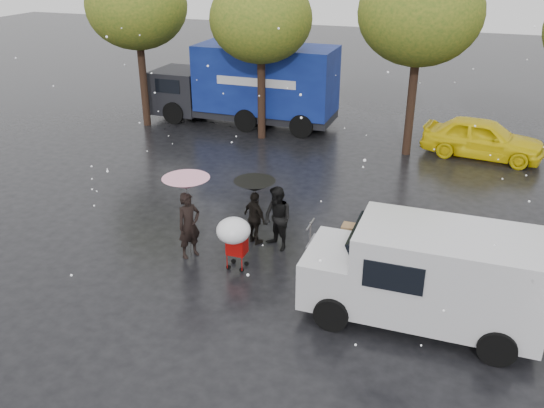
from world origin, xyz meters
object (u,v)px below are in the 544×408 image
(vendor_cart, at_px, (342,241))
(blue_truck, at_px, (248,85))
(person_black, at_px, (255,218))
(white_van, at_px, (428,275))
(yellow_taxi, at_px, (483,138))
(shopping_cart, at_px, (234,233))
(person_pink, at_px, (189,225))

(vendor_cart, distance_m, blue_truck, 12.90)
(person_black, relative_size, blue_truck, 0.18)
(person_black, height_order, white_van, white_van)
(white_van, bearing_deg, yellow_taxi, 85.45)
(yellow_taxi, bearing_deg, shopping_cart, 160.36)
(person_black, bearing_deg, vendor_cart, -158.24)
(vendor_cart, bearing_deg, blue_truck, 122.21)
(vendor_cart, relative_size, shopping_cart, 1.04)
(person_pink, bearing_deg, white_van, -67.58)
(person_black, xyz_separation_m, shopping_cart, (0.05, -1.55, 0.31))
(person_pink, xyz_separation_m, shopping_cart, (1.39, -0.31, 0.17))
(vendor_cart, distance_m, white_van, 2.80)
(blue_truck, height_order, yellow_taxi, blue_truck)
(person_pink, height_order, person_black, person_pink)
(yellow_taxi, bearing_deg, person_pink, 154.08)
(person_pink, xyz_separation_m, yellow_taxi, (6.97, 10.55, -0.14))
(vendor_cart, bearing_deg, person_black, 170.12)
(vendor_cart, bearing_deg, white_van, -36.55)
(person_pink, relative_size, person_black, 1.19)
(person_pink, height_order, blue_truck, blue_truck)
(person_black, relative_size, shopping_cart, 1.02)
(person_black, height_order, blue_truck, blue_truck)
(person_black, xyz_separation_m, yellow_taxi, (5.63, 9.31, 0.00))
(shopping_cart, distance_m, yellow_taxi, 12.21)
(person_pink, xyz_separation_m, person_black, (1.34, 1.24, -0.14))
(white_van, height_order, yellow_taxi, white_van)
(vendor_cart, height_order, white_van, white_van)
(person_pink, bearing_deg, vendor_cart, -47.84)
(white_van, xyz_separation_m, blue_truck, (-9.08, 12.53, 0.60))
(person_black, distance_m, yellow_taxi, 10.88)
(person_black, height_order, shopping_cart, person_black)
(shopping_cart, distance_m, white_van, 4.70)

